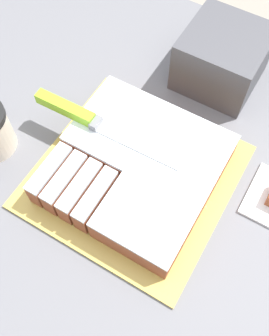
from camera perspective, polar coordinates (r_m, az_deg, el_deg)
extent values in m
plane|color=#9E9384|center=(1.65, -2.36, -16.58)|extent=(8.00, 8.00, 0.00)
cube|color=slate|center=(1.20, -3.19, -11.96)|extent=(1.40, 1.10, 0.94)
cube|color=gold|center=(0.76, 0.00, -1.18)|extent=(0.36, 0.36, 0.01)
cube|color=#994C2D|center=(0.76, 2.22, 3.20)|extent=(0.29, 0.17, 0.05)
cube|color=white|center=(0.73, 2.30, 4.42)|extent=(0.29, 0.17, 0.01)
cube|color=#994C2D|center=(0.69, 1.28, -8.22)|extent=(0.15, 0.12, 0.05)
cube|color=white|center=(0.66, 1.33, -7.32)|extent=(0.15, 0.12, 0.01)
cube|color=#994C2D|center=(0.74, -11.95, -1.09)|extent=(0.03, 0.11, 0.05)
cube|color=white|center=(0.72, -12.38, 0.01)|extent=(0.03, 0.11, 0.01)
cube|color=#994C2D|center=(0.73, -9.89, -2.26)|extent=(0.03, 0.11, 0.05)
cube|color=white|center=(0.70, -10.26, -1.19)|extent=(0.03, 0.11, 0.01)
cube|color=#994C2D|center=(0.72, -7.77, -3.46)|extent=(0.03, 0.11, 0.05)
cube|color=white|center=(0.69, -8.06, -2.42)|extent=(0.03, 0.11, 0.01)
cube|color=#994C2D|center=(0.71, -5.57, -4.70)|extent=(0.03, 0.11, 0.05)
cube|color=white|center=(0.68, -5.78, -3.69)|extent=(0.03, 0.11, 0.01)
cube|color=silver|center=(0.72, 0.22, 3.51)|extent=(0.18, 0.03, 0.00)
cube|color=slate|center=(0.74, -5.62, 6.49)|extent=(0.02, 0.03, 0.02)
cube|color=#8CCC26|center=(0.77, -10.02, 8.60)|extent=(0.13, 0.02, 0.02)
cube|color=#47474C|center=(0.88, 12.65, 15.28)|extent=(0.17, 0.17, 0.12)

